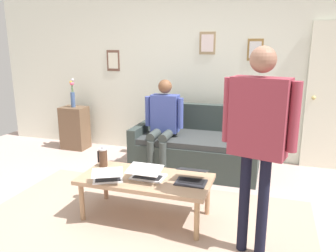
# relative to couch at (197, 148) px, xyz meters

# --- Properties ---
(ground_plane) EXTENTS (7.68, 7.68, 0.00)m
(ground_plane) POSITION_rel_couch_xyz_m (0.18, 1.53, -0.30)
(ground_plane) COLOR #BB9F97
(area_rug) EXTENTS (3.32, 1.93, 0.01)m
(area_rug) POSITION_rel_couch_xyz_m (0.19, 1.63, -0.30)
(area_rug) COLOR tan
(area_rug) RESTS_ON ground_plane
(back_wall) EXTENTS (7.04, 0.11, 2.70)m
(back_wall) POSITION_rel_couch_xyz_m (0.18, -0.67, 1.05)
(back_wall) COLOR silver
(back_wall) RESTS_ON ground_plane
(couch) EXTENTS (1.72, 0.93, 0.88)m
(couch) POSITION_rel_couch_xyz_m (0.00, 0.00, 0.00)
(couch) COLOR #303936
(couch) RESTS_ON ground_plane
(coffee_table) EXTENTS (1.32, 0.63, 0.44)m
(coffee_table) POSITION_rel_couch_xyz_m (0.19, 1.53, 0.10)
(coffee_table) COLOR tan
(coffee_table) RESTS_ON ground_plane
(laptop_left) EXTENTS (0.30, 0.28, 0.14)m
(laptop_left) POSITION_rel_couch_xyz_m (-0.29, 1.50, 0.18)
(laptop_left) COLOR #28282D
(laptop_left) RESTS_ON coffee_table
(laptop_center) EXTENTS (0.40, 0.41, 0.13)m
(laptop_center) POSITION_rel_couch_xyz_m (0.50, 1.74, 0.18)
(laptop_center) COLOR silver
(laptop_center) RESTS_ON coffee_table
(laptop_right) EXTENTS (0.33, 0.33, 0.15)m
(laptop_right) POSITION_rel_couch_xyz_m (0.15, 1.56, 0.19)
(laptop_right) COLOR silver
(laptop_right) RESTS_ON coffee_table
(french_press) EXTENTS (0.11, 0.09, 0.23)m
(french_press) POSITION_rel_couch_xyz_m (0.74, 1.39, 0.24)
(french_press) COLOR #4C3323
(french_press) RESTS_ON coffee_table
(side_shelf) EXTENTS (0.42, 0.32, 0.72)m
(side_shelf) POSITION_rel_couch_xyz_m (2.20, -0.29, 0.06)
(side_shelf) COLOR brown
(side_shelf) RESTS_ON ground_plane
(flower_vase) EXTENTS (0.09, 0.09, 0.48)m
(flower_vase) POSITION_rel_couch_xyz_m (2.20, -0.29, 0.62)
(flower_vase) COLOR #3F5786
(flower_vase) RESTS_ON side_shelf
(person_standing) EXTENTS (0.60, 0.30, 1.74)m
(person_standing) POSITION_rel_couch_xyz_m (-0.89, 1.81, 0.81)
(person_standing) COLOR black
(person_standing) RESTS_ON ground_plane
(person_seated) EXTENTS (0.55, 0.51, 1.28)m
(person_seated) POSITION_rel_couch_xyz_m (0.43, 0.23, 0.42)
(person_seated) COLOR #353D3B
(person_seated) RESTS_ON ground_plane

